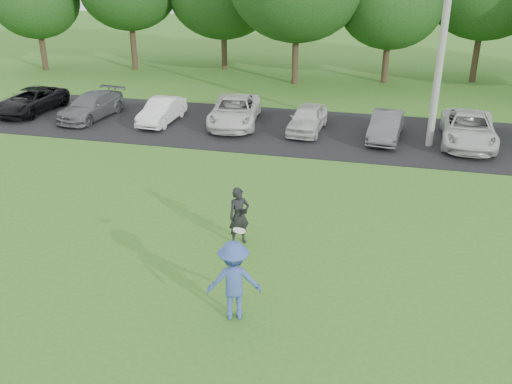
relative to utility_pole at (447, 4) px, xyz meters
The scene contains 6 objects.
ground 14.45m from the utility_pole, 112.53° to the right, with size 100.00×100.00×0.00m, color #387020.
parking_lot 7.52m from the utility_pole, behind, with size 32.00×6.50×0.03m, color black.
utility_pole is the anchor object (origin of this frame).
frisbee_player 14.32m from the utility_pole, 110.20° to the right, with size 1.36×1.01×2.23m.
camera_bystander 11.88m from the utility_pole, 119.87° to the right, with size 0.72×0.68×1.65m.
parked_cars 7.35m from the utility_pole, behind, with size 28.50×4.91×1.24m.
Camera 1 is at (3.32, -10.53, 7.82)m, focal length 40.00 mm.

